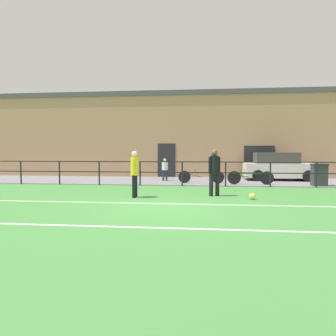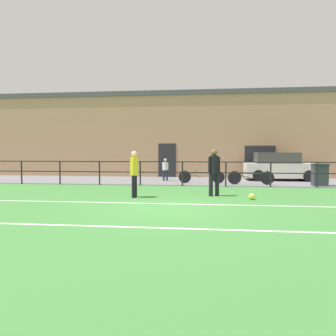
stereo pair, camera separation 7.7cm
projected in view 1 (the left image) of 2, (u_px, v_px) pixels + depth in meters
ground at (167, 209)px, 9.19m from camera, size 60.00×44.00×0.04m
field_line_touchline at (170, 204)px, 10.01m from camera, size 36.00×0.11×0.00m
field_line_hash at (154, 228)px, 6.88m from camera, size 36.00×0.11×0.00m
pavement_strip at (185, 181)px, 17.62m from camera, size 48.00×5.00×0.02m
perimeter_fence at (182, 170)px, 15.10m from camera, size 36.07×0.07×1.15m
clubhouse_facade at (189, 135)px, 21.15m from camera, size 28.00×2.56×5.38m
player_goalkeeper at (214, 169)px, 11.73m from camera, size 0.43×0.30×1.70m
player_striker at (135, 171)px, 11.37m from camera, size 0.29×0.45×1.63m
soccer_ball_match at (252, 196)px, 10.90m from camera, size 0.22×0.22×0.22m
spectator_child at (165, 168)px, 17.58m from camera, size 0.33×0.21×1.21m
parked_car_red at (278, 167)px, 17.99m from camera, size 3.80×1.90×1.53m
bicycle_parked_0 at (250, 178)px, 15.57m from camera, size 2.19×0.04×0.74m
bicycle_parked_1 at (201, 177)px, 16.22m from camera, size 2.29×0.04×0.72m
trash_bin_0 at (319, 175)px, 15.03m from camera, size 0.66×0.56×1.03m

